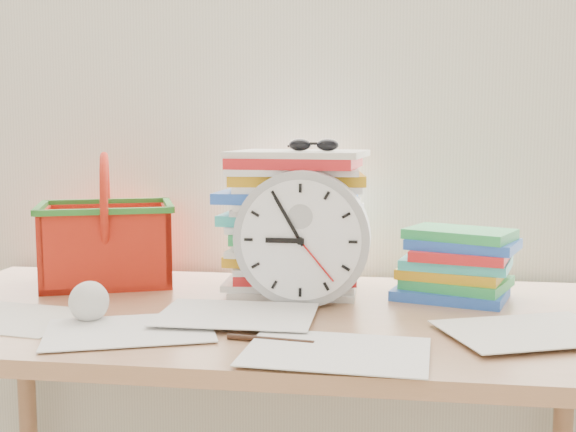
% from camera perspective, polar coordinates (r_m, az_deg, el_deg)
% --- Properties ---
extents(curtain, '(2.40, 0.01, 2.50)m').
position_cam_1_polar(curtain, '(1.75, -0.22, 13.48)').
color(curtain, white).
rests_on(curtain, room_shell).
extents(desk, '(1.40, 0.70, 0.75)m').
position_cam_1_polar(desk, '(1.43, -2.51, -10.37)').
color(desk, '#A6724D').
rests_on(desk, ground).
extents(paper_stack, '(0.31, 0.26, 0.30)m').
position_cam_1_polar(paper_stack, '(1.56, 0.49, -0.39)').
color(paper_stack, white).
rests_on(paper_stack, desk).
extents(clock, '(0.27, 0.05, 0.27)m').
position_cam_1_polar(clock, '(1.43, 1.13, -1.78)').
color(clock, '#A4A4A5').
rests_on(clock, desk).
extents(sunglasses, '(0.12, 0.10, 0.03)m').
position_cam_1_polar(sunglasses, '(1.50, 2.04, 5.64)').
color(sunglasses, black).
rests_on(sunglasses, paper_stack).
extents(book_stack, '(0.29, 0.25, 0.14)m').
position_cam_1_polar(book_stack, '(1.54, 13.05, -3.66)').
color(book_stack, white).
rests_on(book_stack, desk).
extents(basket, '(0.35, 0.31, 0.29)m').
position_cam_1_polar(basket, '(1.68, -14.18, -0.31)').
color(basket, red).
rests_on(basket, desk).
extents(crumpled_ball, '(0.07, 0.07, 0.07)m').
position_cam_1_polar(crumpled_ball, '(1.37, -15.47, -6.50)').
color(crumpled_ball, white).
rests_on(crumpled_ball, desk).
extents(pen, '(0.15, 0.03, 0.01)m').
position_cam_1_polar(pen, '(1.20, -1.42, -9.76)').
color(pen, black).
rests_on(pen, desk).
extents(scattered_papers, '(1.26, 0.42, 0.02)m').
position_cam_1_polar(scattered_papers, '(1.41, -2.53, -7.23)').
color(scattered_papers, white).
rests_on(scattered_papers, desk).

